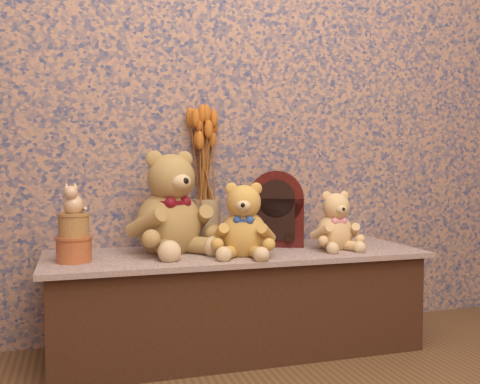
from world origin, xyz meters
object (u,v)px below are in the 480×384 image
object	(u,v)px
teddy_large	(169,198)
teddy_small	(335,218)
teddy_medium	(244,216)
ceramic_vase	(206,223)
cat_figurine	(73,198)
biscuit_tin_lower	(74,250)
cathedral_radio	(276,208)

from	to	relation	value
teddy_large	teddy_small	distance (m)	0.68
teddy_medium	ceramic_vase	bearing A→B (deg)	126.04
teddy_medium	cat_figurine	size ratio (longest dim) A/B	2.66
teddy_medium	teddy_small	world-z (taller)	teddy_medium
ceramic_vase	teddy_medium	bearing A→B (deg)	-73.79
teddy_small	ceramic_vase	world-z (taller)	teddy_small
teddy_medium	cat_figurine	bearing A→B (deg)	-164.38
teddy_small	cat_figurine	xyz separation A→B (m)	(-1.02, 0.01, 0.10)
teddy_large	cat_figurine	world-z (taller)	teddy_large
biscuit_tin_lower	cat_figurine	xyz separation A→B (m)	(0.00, 0.00, 0.18)
ceramic_vase	teddy_large	bearing A→B (deg)	-145.02
teddy_small	ceramic_vase	xyz separation A→B (m)	(-0.48, 0.24, -0.03)
cat_figurine	ceramic_vase	bearing A→B (deg)	39.42
teddy_medium	biscuit_tin_lower	xyz separation A→B (m)	(-0.62, 0.05, -0.10)
teddy_large	teddy_medium	xyz separation A→B (m)	(0.26, -0.16, -0.07)
biscuit_tin_lower	cat_figurine	bearing A→B (deg)	0.00
cathedral_radio	biscuit_tin_lower	world-z (taller)	cathedral_radio
teddy_medium	teddy_small	bearing A→B (deg)	25.52
ceramic_vase	cat_figurine	bearing A→B (deg)	-156.19
teddy_medium	biscuit_tin_lower	size ratio (longest dim) A/B	2.43
cathedral_radio	biscuit_tin_lower	xyz separation A→B (m)	(-0.83, -0.17, -0.12)
cathedral_radio	teddy_small	bearing A→B (deg)	-21.72
cat_figurine	teddy_large	bearing A→B (deg)	32.95
cathedral_radio	ceramic_vase	size ratio (longest dim) A/B	1.62
teddy_large	biscuit_tin_lower	world-z (taller)	teddy_large
biscuit_tin_lower	teddy_small	bearing A→B (deg)	-0.30
teddy_small	teddy_large	bearing A→B (deg)	171.11
teddy_large	cat_figurine	distance (m)	0.38
cathedral_radio	cat_figurine	distance (m)	0.85
teddy_large	cat_figurine	xyz separation A→B (m)	(-0.36, -0.11, 0.01)
teddy_small	biscuit_tin_lower	bearing A→B (deg)	-179.16
cathedral_radio	ceramic_vase	xyz separation A→B (m)	(-0.30, 0.06, -0.06)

